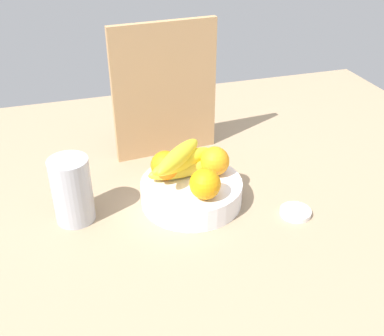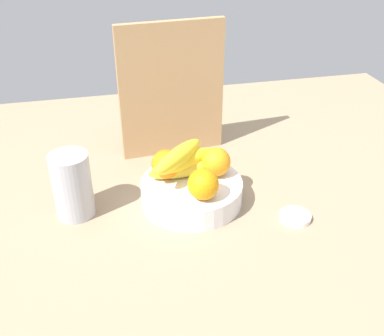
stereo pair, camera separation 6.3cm
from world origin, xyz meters
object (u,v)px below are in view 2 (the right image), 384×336
(banana_bunch, at_px, (182,162))
(cutting_board, at_px, (172,91))
(orange_center, at_px, (166,164))
(orange_front_right, at_px, (216,162))
(fruit_bowl, at_px, (192,193))
(orange_front_left, at_px, (203,184))
(thermos_tumbler, at_px, (72,185))
(jar_lid, at_px, (295,217))

(banana_bunch, bearing_deg, cutting_board, 84.87)
(orange_center, bearing_deg, cutting_board, 75.36)
(orange_front_right, height_order, cutting_board, cutting_board)
(fruit_bowl, relative_size, cutting_board, 0.65)
(fruit_bowl, height_order, banana_bunch, banana_bunch)
(orange_front_left, height_order, banana_bunch, banana_bunch)
(orange_center, xyz_separation_m, thermos_tumbler, (-0.21, -0.02, -0.01))
(orange_center, height_order, cutting_board, cutting_board)
(orange_front_left, distance_m, banana_bunch, 0.09)
(cutting_board, relative_size, jar_lid, 5.11)
(thermos_tumbler, bearing_deg, jar_lid, -15.29)
(orange_front_left, xyz_separation_m, banana_bunch, (-0.03, 0.09, 0.01))
(orange_front_right, xyz_separation_m, jar_lid, (0.15, -0.14, -0.08))
(orange_front_left, height_order, orange_front_right, same)
(orange_front_right, bearing_deg, cutting_board, 104.27)
(cutting_board, bearing_deg, thermos_tumbler, -143.31)
(orange_front_left, relative_size, orange_center, 1.00)
(fruit_bowl, relative_size, thermos_tumbler, 1.55)
(orange_front_left, bearing_deg, fruit_bowl, 99.61)
(orange_front_left, height_order, cutting_board, cutting_board)
(orange_center, height_order, banana_bunch, banana_bunch)
(fruit_bowl, height_order, orange_center, orange_center)
(orange_front_left, distance_m, orange_center, 0.12)
(thermos_tumbler, relative_size, jar_lid, 2.15)
(banana_bunch, height_order, cutting_board, cutting_board)
(thermos_tumbler, bearing_deg, orange_front_left, -16.06)
(banana_bunch, bearing_deg, thermos_tumbler, -177.52)
(fruit_bowl, distance_m, banana_bunch, 0.08)
(orange_center, relative_size, banana_bunch, 0.40)
(fruit_bowl, bearing_deg, orange_front_right, 20.25)
(orange_center, bearing_deg, banana_bunch, -14.77)
(thermos_tumbler, bearing_deg, fruit_bowl, -3.72)
(orange_front_right, relative_size, banana_bunch, 0.40)
(orange_front_left, height_order, orange_center, same)
(jar_lid, bearing_deg, banana_bunch, 148.15)
(orange_front_right, distance_m, cutting_board, 0.25)
(fruit_bowl, distance_m, thermos_tumbler, 0.27)
(cutting_board, height_order, jar_lid, cutting_board)
(orange_front_right, bearing_deg, fruit_bowl, -159.75)
(orange_front_right, distance_m, orange_center, 0.12)
(orange_front_left, bearing_deg, cutting_board, 91.20)
(fruit_bowl, height_order, orange_front_right, orange_front_right)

